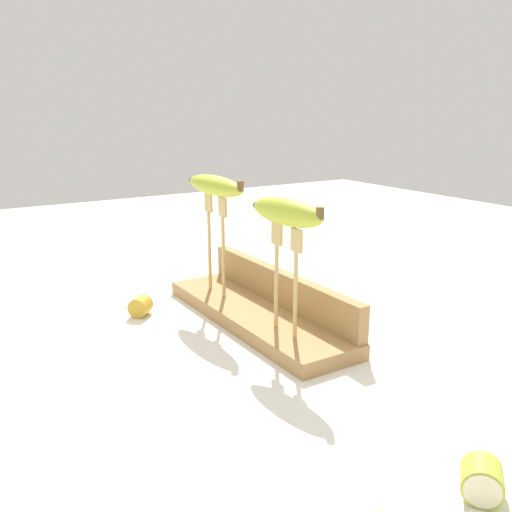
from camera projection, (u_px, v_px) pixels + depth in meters
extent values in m
plane|color=silver|center=(256.00, 322.00, 1.03)|extent=(3.00, 3.00, 0.00)
cube|color=#A87F4C|center=(256.00, 315.00, 1.02)|extent=(0.46, 0.13, 0.03)
cube|color=#A87F4C|center=(281.00, 287.00, 1.04)|extent=(0.45, 0.02, 0.06)
cylinder|color=tan|center=(210.00, 251.00, 1.11)|extent=(0.01, 0.01, 0.16)
cube|color=tan|center=(208.00, 203.00, 1.09)|extent=(0.03, 0.00, 0.04)
cylinder|color=tan|center=(223.00, 257.00, 1.06)|extent=(0.01, 0.01, 0.16)
cube|color=tan|center=(223.00, 207.00, 1.04)|extent=(0.03, 0.00, 0.04)
cylinder|color=tan|center=(276.00, 287.00, 0.92)|extent=(0.01, 0.01, 0.14)
cube|color=tan|center=(277.00, 234.00, 0.90)|extent=(0.03, 0.00, 0.04)
cylinder|color=tan|center=(295.00, 296.00, 0.87)|extent=(0.01, 0.01, 0.14)
cube|color=tan|center=(297.00, 240.00, 0.85)|extent=(0.03, 0.00, 0.04)
ellipsoid|color=#B2C138|center=(215.00, 186.00, 1.05)|extent=(0.19, 0.05, 0.04)
cylinder|color=brown|center=(240.00, 186.00, 0.98)|extent=(0.01, 0.01, 0.02)
sphere|color=#3F2D19|center=(192.00, 180.00, 1.12)|extent=(0.01, 0.01, 0.01)
ellipsoid|color=#B2C138|center=(287.00, 212.00, 0.86)|extent=(0.16, 0.06, 0.04)
cylinder|color=brown|center=(320.00, 213.00, 0.80)|extent=(0.01, 0.01, 0.02)
sphere|color=#3F2D19|center=(257.00, 205.00, 0.92)|extent=(0.01, 0.01, 0.01)
cylinder|color=#B2C138|center=(482.00, 479.00, 0.56)|extent=(0.06, 0.06, 0.04)
cylinder|color=beige|center=(483.00, 491.00, 0.54)|extent=(0.03, 0.03, 0.04)
cylinder|color=gold|center=(140.00, 306.00, 1.06)|extent=(0.05, 0.05, 0.04)
cylinder|color=beige|center=(144.00, 303.00, 1.07)|extent=(0.03, 0.03, 0.03)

